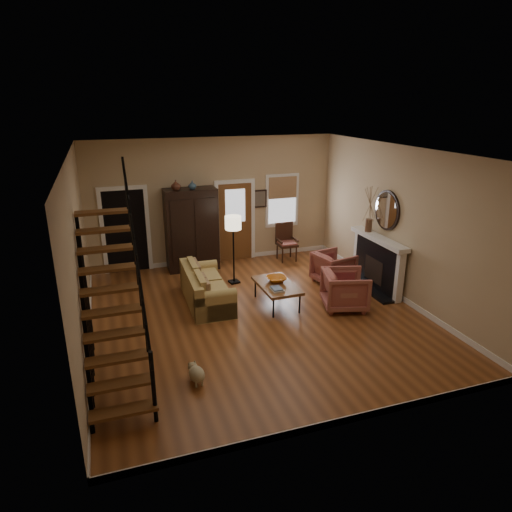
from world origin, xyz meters
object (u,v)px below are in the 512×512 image
object	(u,v)px
armchair_left	(345,290)
armchair_right	(334,268)
armoire	(192,229)
coffee_table	(277,294)
side_chair	(287,242)
floor_lamp	(234,250)
sofa	(207,287)

from	to	relation	value
armchair_left	armchair_right	size ratio (longest dim) A/B	1.07
armoire	armchair_right	distance (m)	3.69
coffee_table	armoire	bearing A→B (deg)	114.26
armoire	coffee_table	distance (m)	3.16
armchair_right	side_chair	bearing A→B (deg)	1.80
armoire	coffee_table	size ratio (longest dim) A/B	1.69
floor_lamp	armchair_right	bearing A→B (deg)	-18.80
coffee_table	armchair_left	world-z (taller)	armchair_left
armchair_left	sofa	bearing A→B (deg)	81.87
armoire	armchair_left	bearing A→B (deg)	-52.86
sofa	side_chair	bearing A→B (deg)	37.75
armchair_right	coffee_table	bearing A→B (deg)	101.15
floor_lamp	armoire	bearing A→B (deg)	119.68
side_chair	armoire	bearing A→B (deg)	175.52
armchair_right	side_chair	world-z (taller)	side_chair
armoire	sofa	world-z (taller)	armoire
armoire	side_chair	distance (m)	2.61
armchair_right	side_chair	xyz separation A→B (m)	(-0.44, 1.86, 0.13)
sofa	armchair_right	world-z (taller)	armchair_right
armoire	armchair_right	xyz separation A→B (m)	(2.99, -2.06, -0.67)
coffee_table	floor_lamp	distance (m)	1.69
coffee_table	armchair_right	size ratio (longest dim) A/B	1.49
armchair_right	floor_lamp	size ratio (longest dim) A/B	0.51
armchair_right	floor_lamp	world-z (taller)	floor_lamp
armoire	floor_lamp	distance (m)	1.50
armchair_left	armchair_right	world-z (taller)	armchair_left
sofa	coffee_table	xyz separation A→B (m)	(1.39, -0.60, -0.13)
sofa	armchair_right	distance (m)	3.13
coffee_table	armchair_right	xyz separation A→B (m)	(1.74, 0.73, 0.14)
floor_lamp	coffee_table	bearing A→B (deg)	-70.83
armchair_left	floor_lamp	distance (m)	2.81
armchair_right	sofa	bearing A→B (deg)	80.79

